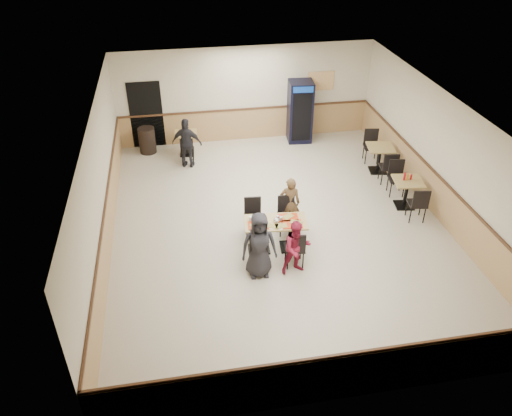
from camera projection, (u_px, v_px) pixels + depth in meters
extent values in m
plane|color=beige|center=(278.00, 225.00, 12.25)|extent=(10.00, 10.00, 0.00)
plane|color=silver|center=(282.00, 109.00, 10.61)|extent=(10.00, 10.00, 0.00)
plane|color=beige|center=(246.00, 94.00, 15.55)|extent=(8.00, 0.00, 8.00)
plane|color=beige|center=(353.00, 334.00, 7.32)|extent=(8.00, 0.00, 8.00)
plane|color=beige|center=(100.00, 187.00, 10.85)|extent=(0.00, 10.00, 10.00)
plane|color=beige|center=(442.00, 157.00, 12.02)|extent=(0.00, 10.00, 10.00)
cube|color=tan|center=(246.00, 124.00, 16.08)|extent=(7.98, 0.03, 1.00)
cube|color=tan|center=(433.00, 192.00, 12.56)|extent=(0.03, 9.98, 1.00)
cube|color=#472B19|center=(246.00, 109.00, 15.78)|extent=(7.98, 0.04, 0.06)
cube|color=black|center=(146.00, 115.00, 15.32)|extent=(1.00, 0.02, 2.10)
cube|color=orange|center=(321.00, 81.00, 15.71)|extent=(0.85, 0.02, 0.60)
cube|color=black|center=(260.00, 248.00, 11.43)|extent=(0.48, 0.48, 0.04)
cylinder|color=black|center=(260.00, 236.00, 11.23)|extent=(0.09, 0.09, 0.67)
cube|color=tan|center=(260.00, 223.00, 11.04)|extent=(0.75, 0.75, 0.04)
cube|color=black|center=(290.00, 247.00, 11.48)|extent=(0.48, 0.48, 0.04)
cylinder|color=black|center=(290.00, 234.00, 11.29)|extent=(0.09, 0.09, 0.67)
cube|color=tan|center=(291.00, 221.00, 11.10)|extent=(0.75, 0.75, 0.04)
imported|color=#222227|center=(259.00, 245.00, 10.31)|extent=(0.75, 0.50, 1.52)
imported|color=maroon|center=(297.00, 248.00, 10.44)|extent=(0.68, 0.57, 1.28)
imported|color=brown|center=(290.00, 203.00, 11.84)|extent=(0.55, 0.42, 1.34)
imported|color=#222227|center=(187.00, 143.00, 14.36)|extent=(0.95, 0.62, 1.49)
cube|color=#B42D0C|center=(258.00, 225.00, 10.93)|extent=(0.47, 0.36, 0.02)
cube|color=#B42D0C|center=(288.00, 218.00, 11.18)|extent=(0.47, 0.36, 0.02)
cube|color=#B42D0C|center=(292.00, 224.00, 10.96)|extent=(0.47, 0.36, 0.02)
cylinder|color=white|center=(281.00, 226.00, 10.90)|extent=(0.23, 0.23, 0.01)
cube|color=tan|center=(281.00, 226.00, 10.89)|extent=(0.26, 0.17, 0.02)
cylinder|color=white|center=(256.00, 226.00, 10.92)|extent=(0.23, 0.23, 0.01)
cube|color=tan|center=(256.00, 225.00, 10.92)|extent=(0.29, 0.23, 0.02)
cylinder|color=white|center=(296.00, 223.00, 11.01)|extent=(0.23, 0.23, 0.01)
cube|color=tan|center=(296.00, 222.00, 11.00)|extent=(0.31, 0.28, 0.02)
cylinder|color=white|center=(288.00, 217.00, 11.20)|extent=(0.23, 0.23, 0.01)
cube|color=tan|center=(288.00, 217.00, 11.20)|extent=(0.31, 0.28, 0.02)
cylinder|color=white|center=(272.00, 226.00, 10.90)|extent=(0.23, 0.23, 0.01)
cube|color=tan|center=(272.00, 226.00, 10.89)|extent=(0.30, 0.25, 0.02)
cylinder|color=silver|center=(264.00, 219.00, 11.05)|extent=(0.08, 0.08, 0.10)
cylinder|color=silver|center=(251.00, 218.00, 11.07)|extent=(0.08, 0.08, 0.10)
cylinder|color=silver|center=(263.00, 228.00, 10.78)|extent=(0.08, 0.08, 0.10)
cylinder|color=silver|center=(254.00, 227.00, 10.79)|extent=(0.08, 0.08, 0.10)
cylinder|color=#9FA1B2|center=(281.00, 219.00, 11.04)|extent=(0.07, 0.07, 0.12)
cylinder|color=#9FA1B2|center=(278.00, 218.00, 11.07)|extent=(0.07, 0.07, 0.12)
ellipsoid|color=white|center=(277.00, 220.00, 11.02)|extent=(0.15, 0.15, 0.10)
cube|color=black|center=(404.00, 205.00, 12.95)|extent=(0.52, 0.52, 0.04)
cylinder|color=black|center=(406.00, 193.00, 12.75)|extent=(0.09, 0.09, 0.69)
cube|color=tan|center=(408.00, 181.00, 12.55)|extent=(0.81, 0.81, 0.04)
cube|color=black|center=(377.00, 170.00, 14.51)|extent=(0.54, 0.54, 0.04)
cylinder|color=black|center=(379.00, 159.00, 14.30)|extent=(0.09, 0.09, 0.71)
cube|color=tan|center=(381.00, 147.00, 14.10)|extent=(0.84, 0.84, 0.04)
cylinder|color=#AA0C13|center=(405.00, 176.00, 12.51)|extent=(0.06, 0.06, 0.20)
cylinder|color=orange|center=(408.00, 177.00, 12.54)|extent=(0.06, 0.06, 0.17)
cylinder|color=#AA0C13|center=(411.00, 177.00, 12.56)|extent=(0.05, 0.05, 0.14)
cube|color=black|center=(187.00, 154.00, 15.41)|extent=(0.45, 0.45, 0.04)
cylinder|color=black|center=(186.00, 144.00, 15.23)|extent=(0.08, 0.08, 0.64)
cube|color=tan|center=(186.00, 134.00, 15.05)|extent=(0.71, 0.71, 0.04)
cube|color=black|center=(300.00, 112.00, 15.75)|extent=(0.79, 0.77, 1.95)
cube|color=black|center=(302.00, 118.00, 15.47)|extent=(0.59, 0.07, 1.54)
cube|color=#0D3898|center=(303.00, 90.00, 14.97)|extent=(0.61, 0.07, 0.18)
cylinder|color=black|center=(147.00, 140.00, 15.32)|extent=(0.51, 0.51, 0.80)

